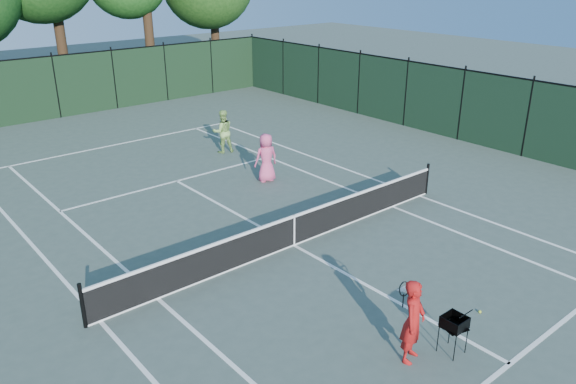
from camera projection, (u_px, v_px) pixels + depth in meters
ground at (294, 245)px, 15.32m from camera, size 90.00×90.00×0.00m
sideline_doubles_left at (100, 321)px, 12.06m from camera, size 0.10×23.77×0.01m
sideline_doubles_right at (420, 196)px, 18.58m from camera, size 0.10×23.77×0.01m
sideline_singles_left at (158, 299)px, 12.88m from camera, size 0.10×23.77×0.01m
sideline_singles_right at (393, 207)px, 17.77m from camera, size 0.10×23.77×0.01m
baseline_far at (112, 145)px, 23.76m from camera, size 10.97×0.10×0.01m
service_line_near at (510, 364)px, 10.78m from camera, size 8.23×0.10×0.01m
service_line_far at (177, 181)px, 19.87m from camera, size 8.23×0.10×0.01m
center_service_line at (294, 245)px, 15.32m from camera, size 0.10×12.80×0.01m
tennis_net at (294, 230)px, 15.14m from camera, size 11.69×0.09×1.06m
fence_far at (56, 88)px, 27.54m from camera, size 24.00×0.05×3.00m
fence_right at (527, 120)px, 21.89m from camera, size 0.05×36.00×3.00m
coach at (413, 321)px, 10.61m from camera, size 0.81×0.84×1.72m
player_pink at (266, 158)px, 19.58m from camera, size 0.93×0.70×1.72m
player_green at (223, 131)px, 22.60m from camera, size 1.01×0.89×1.75m
ball_hopper at (454, 323)px, 10.86m from camera, size 0.53×0.53×0.82m
loose_ball_midcourt at (480, 312)px, 12.34m from camera, size 0.07×0.07×0.07m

